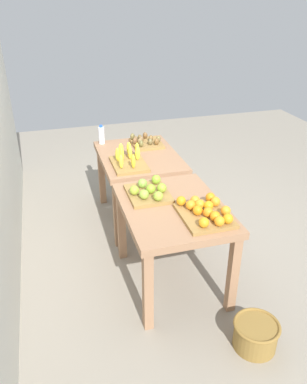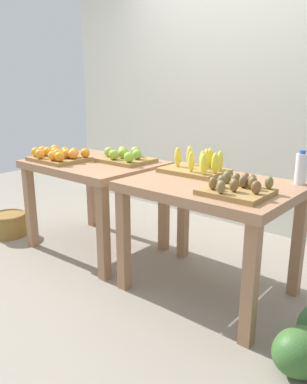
{
  "view_description": "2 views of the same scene",
  "coord_description": "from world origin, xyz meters",
  "px_view_note": "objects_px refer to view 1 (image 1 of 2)",
  "views": [
    {
      "loc": [
        -3.1,
        0.9,
        2.3
      ],
      "look_at": [
        -0.02,
        0.01,
        0.61
      ],
      "focal_mm": 36.25,
      "sensor_mm": 36.0,
      "label": 1
    },
    {
      "loc": [
        1.77,
        -1.99,
        1.33
      ],
      "look_at": [
        0.04,
        0.04,
        0.6
      ],
      "focal_mm": 35.2,
      "sensor_mm": 36.0,
      "label": 2
    }
  ],
  "objects_px": {
    "wicker_basket": "(256,334)",
    "watermelon_pile": "(141,169)",
    "display_table_right": "(139,164)",
    "kiwi_bin": "(146,142)",
    "orange_bin": "(206,212)",
    "water_bottle": "(101,135)",
    "banana_crate": "(128,160)",
    "display_table_left": "(173,218)",
    "apple_bin": "(149,191)"
  },
  "relations": [
    {
      "from": "wicker_basket",
      "to": "watermelon_pile",
      "type": "bearing_deg",
      "value": 2.01
    },
    {
      "from": "display_table_right",
      "to": "kiwi_bin",
      "type": "height_order",
      "value": "kiwi_bin"
    },
    {
      "from": "orange_bin",
      "to": "water_bottle",
      "type": "height_order",
      "value": "water_bottle"
    },
    {
      "from": "display_table_right",
      "to": "banana_crate",
      "type": "distance_m",
      "value": 0.32
    },
    {
      "from": "banana_crate",
      "to": "water_bottle",
      "type": "distance_m",
      "value": 0.68
    },
    {
      "from": "display_table_left",
      "to": "water_bottle",
      "type": "relative_size",
      "value": 4.9
    },
    {
      "from": "display_table_left",
      "to": "kiwi_bin",
      "type": "bearing_deg",
      "value": -5.88
    },
    {
      "from": "watermelon_pile",
      "to": "apple_bin",
      "type": "bearing_deg",
      "value": 167.73
    },
    {
      "from": "kiwi_bin",
      "to": "wicker_basket",
      "type": "relative_size",
      "value": 1.08
    },
    {
      "from": "kiwi_bin",
      "to": "water_bottle",
      "type": "xyz_separation_m",
      "value": [
        0.18,
        0.46,
        0.06
      ]
    },
    {
      "from": "watermelon_pile",
      "to": "wicker_basket",
      "type": "height_order",
      "value": "watermelon_pile"
    },
    {
      "from": "display_table_left",
      "to": "apple_bin",
      "type": "bearing_deg",
      "value": 33.09
    },
    {
      "from": "display_table_left",
      "to": "orange_bin",
      "type": "xyz_separation_m",
      "value": [
        -0.23,
        -0.18,
        0.16
      ]
    },
    {
      "from": "kiwi_bin",
      "to": "water_bottle",
      "type": "distance_m",
      "value": 0.5
    },
    {
      "from": "display_table_left",
      "to": "apple_bin",
      "type": "distance_m",
      "value": 0.3
    },
    {
      "from": "orange_bin",
      "to": "watermelon_pile",
      "type": "relative_size",
      "value": 0.7
    },
    {
      "from": "apple_bin",
      "to": "banana_crate",
      "type": "relative_size",
      "value": 0.91
    },
    {
      "from": "orange_bin",
      "to": "watermelon_pile",
      "type": "distance_m",
      "value": 2.33
    },
    {
      "from": "display_table_right",
      "to": "wicker_basket",
      "type": "distance_m",
      "value": 2.07
    },
    {
      "from": "display_table_left",
      "to": "watermelon_pile",
      "type": "bearing_deg",
      "value": -7.07
    },
    {
      "from": "orange_bin",
      "to": "kiwi_bin",
      "type": "height_order",
      "value": "orange_bin"
    },
    {
      "from": "display_table_left",
      "to": "display_table_right",
      "type": "bearing_deg",
      "value": 0.0
    },
    {
      "from": "display_table_right",
      "to": "wicker_basket",
      "type": "xyz_separation_m",
      "value": [
        -1.97,
        -0.35,
        -0.54
      ]
    },
    {
      "from": "display_table_left",
      "to": "water_bottle",
      "type": "xyz_separation_m",
      "value": [
        1.56,
        0.32,
        0.21
      ]
    },
    {
      "from": "display_table_right",
      "to": "watermelon_pile",
      "type": "bearing_deg",
      "value": -15.64
    },
    {
      "from": "apple_bin",
      "to": "water_bottle",
      "type": "xyz_separation_m",
      "value": [
        1.34,
        0.17,
        0.06
      ]
    },
    {
      "from": "display_table_left",
      "to": "kiwi_bin",
      "type": "xyz_separation_m",
      "value": [
        1.37,
        -0.14,
        0.15
      ]
    },
    {
      "from": "apple_bin",
      "to": "water_bottle",
      "type": "relative_size",
      "value": 1.93
    },
    {
      "from": "apple_bin",
      "to": "water_bottle",
      "type": "distance_m",
      "value": 1.35
    },
    {
      "from": "orange_bin",
      "to": "wicker_basket",
      "type": "bearing_deg",
      "value": -164.68
    },
    {
      "from": "apple_bin",
      "to": "watermelon_pile",
      "type": "xyz_separation_m",
      "value": [
        1.8,
        -0.39,
        -0.63
      ]
    },
    {
      "from": "kiwi_bin",
      "to": "water_bottle",
      "type": "bearing_deg",
      "value": 67.99
    },
    {
      "from": "water_bottle",
      "to": "watermelon_pile",
      "type": "xyz_separation_m",
      "value": [
        0.46,
        -0.56,
        -0.69
      ]
    },
    {
      "from": "orange_bin",
      "to": "water_bottle",
      "type": "relative_size",
      "value": 2.11
    },
    {
      "from": "banana_crate",
      "to": "kiwi_bin",
      "type": "relative_size",
      "value": 1.25
    },
    {
      "from": "banana_crate",
      "to": "watermelon_pile",
      "type": "xyz_separation_m",
      "value": [
        1.12,
        -0.41,
        -0.64
      ]
    },
    {
      "from": "water_bottle",
      "to": "watermelon_pile",
      "type": "bearing_deg",
      "value": -51.06
    },
    {
      "from": "wicker_basket",
      "to": "display_table_right",
      "type": "bearing_deg",
      "value": 10.09
    },
    {
      "from": "watermelon_pile",
      "to": "wicker_basket",
      "type": "relative_size",
      "value": 1.93
    },
    {
      "from": "orange_bin",
      "to": "apple_bin",
      "type": "relative_size",
      "value": 1.09
    },
    {
      "from": "watermelon_pile",
      "to": "wicker_basket",
      "type": "distance_m",
      "value": 2.86
    },
    {
      "from": "watermelon_pile",
      "to": "banana_crate",
      "type": "bearing_deg",
      "value": 159.81
    },
    {
      "from": "display_table_left",
      "to": "apple_bin",
      "type": "relative_size",
      "value": 2.53
    },
    {
      "from": "kiwi_bin",
      "to": "watermelon_pile",
      "type": "distance_m",
      "value": 0.9
    },
    {
      "from": "orange_bin",
      "to": "wicker_basket",
      "type": "height_order",
      "value": "orange_bin"
    },
    {
      "from": "apple_bin",
      "to": "orange_bin",
      "type": "bearing_deg",
      "value": -144.25
    },
    {
      "from": "kiwi_bin",
      "to": "watermelon_pile",
      "type": "height_order",
      "value": "kiwi_bin"
    },
    {
      "from": "display_table_left",
      "to": "display_table_right",
      "type": "height_order",
      "value": "same"
    },
    {
      "from": "orange_bin",
      "to": "water_bottle",
      "type": "bearing_deg",
      "value": 15.53
    },
    {
      "from": "kiwi_bin",
      "to": "apple_bin",
      "type": "bearing_deg",
      "value": 166.26
    }
  ]
}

